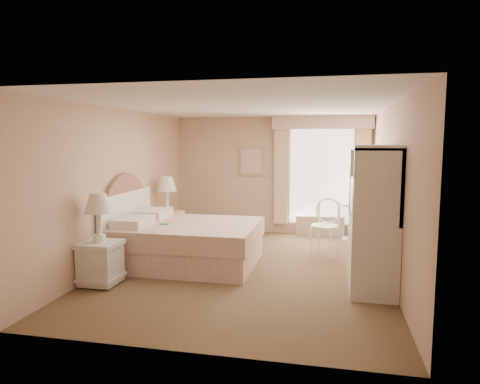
% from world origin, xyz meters
% --- Properties ---
extents(room, '(4.21, 5.51, 2.51)m').
position_xyz_m(room, '(0.00, 0.00, 1.25)').
color(room, brown).
rests_on(room, ground).
extents(window, '(2.05, 0.22, 2.51)m').
position_xyz_m(window, '(1.05, 2.65, 1.34)').
color(window, white).
rests_on(window, room).
extents(framed_art, '(0.52, 0.04, 0.62)m').
position_xyz_m(framed_art, '(-0.45, 2.71, 1.55)').
color(framed_art, tan).
rests_on(framed_art, room).
extents(bed, '(2.25, 1.77, 1.57)m').
position_xyz_m(bed, '(-1.11, 0.05, 0.38)').
color(bed, tan).
rests_on(bed, room).
extents(nightstand_near, '(0.52, 0.52, 1.26)m').
position_xyz_m(nightstand_near, '(-1.84, -1.16, 0.47)').
color(nightstand_near, silver).
rests_on(nightstand_near, room).
extents(nightstand_far, '(0.53, 0.53, 1.28)m').
position_xyz_m(nightstand_far, '(-1.84, 1.33, 0.48)').
color(nightstand_far, silver).
rests_on(nightstand_far, room).
extents(round_table, '(0.71, 0.71, 0.75)m').
position_xyz_m(round_table, '(1.75, 2.40, 0.50)').
color(round_table, white).
rests_on(round_table, room).
extents(cafe_chair, '(0.61, 0.61, 0.98)m').
position_xyz_m(cafe_chair, '(1.18, 1.20, 0.57)').
color(cafe_chair, white).
rests_on(cafe_chair, room).
extents(armoire, '(0.58, 1.16, 1.93)m').
position_xyz_m(armoire, '(1.81, -0.53, 0.80)').
color(armoire, silver).
rests_on(armoire, room).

